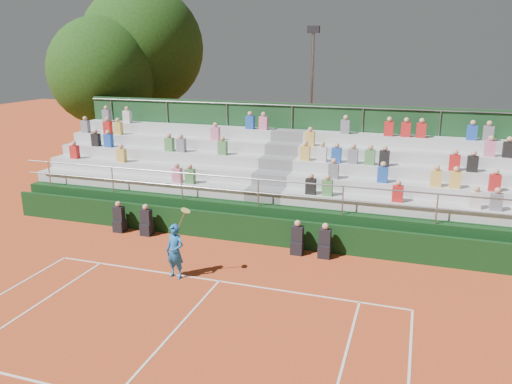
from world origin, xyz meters
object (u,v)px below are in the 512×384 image
(tree_west, at_px, (103,72))
(floodlight_mast, at_px, (312,91))
(tree_east, at_px, (142,48))
(tennis_player, at_px, (175,251))

(tree_west, bearing_deg, floodlight_mast, 10.90)
(floodlight_mast, bearing_deg, tree_west, -169.10)
(tree_east, xyz_separation_m, floodlight_mast, (10.11, -0.62, -2.15))
(tennis_player, distance_m, tree_east, 17.60)
(tennis_player, height_order, floodlight_mast, floodlight_mast)
(tree_east, height_order, floodlight_mast, tree_east)
(tree_east, relative_size, floodlight_mast, 1.32)
(tennis_player, relative_size, tree_east, 0.22)
(tree_west, height_order, floodlight_mast, tree_west)
(tree_west, distance_m, floodlight_mast, 11.22)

